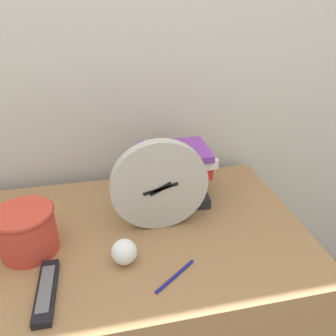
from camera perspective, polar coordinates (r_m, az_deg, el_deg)
name	(u,v)px	position (r m, az deg, el deg)	size (l,w,h in m)	color
wall_back	(98,36)	(1.16, -12.09, 21.54)	(6.00, 0.04, 2.40)	beige
desk	(126,312)	(1.25, -7.32, -23.60)	(1.11, 0.64, 0.70)	olive
desk_clock	(160,186)	(0.93, -1.48, -3.17)	(0.28, 0.04, 0.28)	#B7B2A8
book_stack	(174,171)	(1.09, 1.02, -0.50)	(0.26, 0.22, 0.19)	#232328
basket	(26,230)	(0.96, -23.49, -9.81)	(0.16, 0.16, 0.13)	#C63D2D
tv_remote	(46,291)	(0.87, -20.43, -19.45)	(0.04, 0.19, 0.02)	black
crumpled_paper_ball	(124,252)	(0.88, -7.64, -14.28)	(0.07, 0.07, 0.07)	white
pen	(175,276)	(0.86, 1.25, -18.27)	(0.12, 0.09, 0.01)	navy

